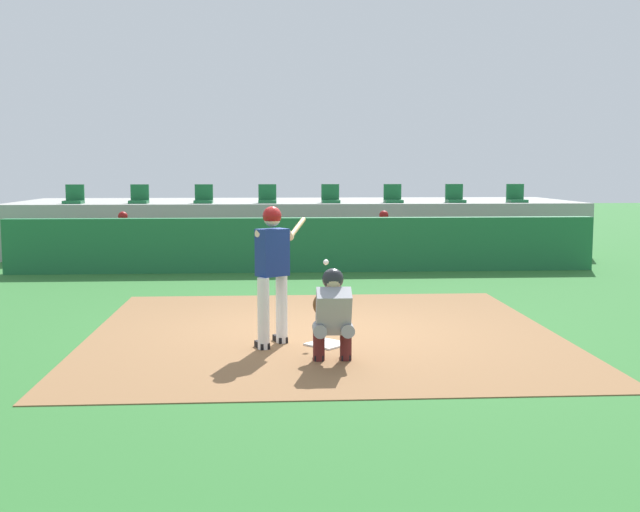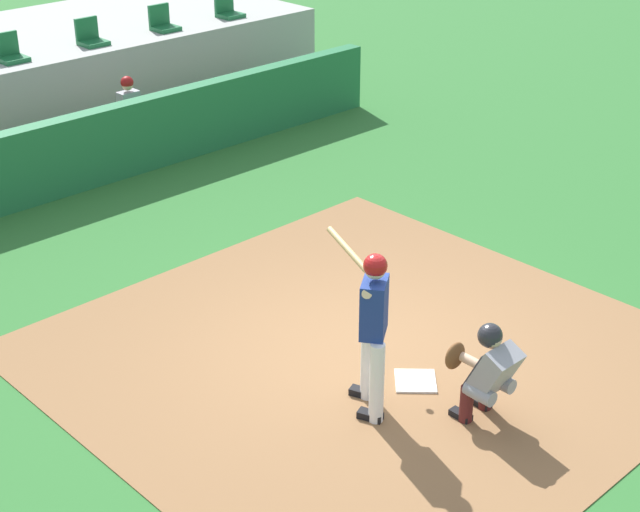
# 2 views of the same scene
# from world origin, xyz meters

# --- Properties ---
(ground_plane) EXTENTS (80.00, 80.00, 0.00)m
(ground_plane) POSITION_xyz_m (0.00, 0.00, 0.00)
(ground_plane) COLOR #2D6B2D
(dirt_infield) EXTENTS (6.40, 6.40, 0.01)m
(dirt_infield) POSITION_xyz_m (0.00, 0.00, 0.01)
(dirt_infield) COLOR olive
(dirt_infield) RESTS_ON ground
(home_plate) EXTENTS (0.62, 0.62, 0.02)m
(home_plate) POSITION_xyz_m (0.00, -0.80, 0.02)
(home_plate) COLOR white
(home_plate) RESTS_ON dirt_infield
(batter_at_plate) EXTENTS (0.71, 1.36, 1.80)m
(batter_at_plate) POSITION_xyz_m (-0.69, -0.77, 1.04)
(batter_at_plate) COLOR silver
(batter_at_plate) RESTS_ON ground
(catcher_crouched) EXTENTS (0.48, 1.76, 1.13)m
(catcher_crouched) POSITION_xyz_m (-0.01, -1.70, 0.61)
(catcher_crouched) COLOR gray
(catcher_crouched) RESTS_ON ground
(dugout_wall) EXTENTS (13.00, 0.30, 1.20)m
(dugout_wall) POSITION_xyz_m (0.00, 6.50, 0.60)
(dugout_wall) COLOR #1E6638
(dugout_wall) RESTS_ON ground
(dugout_bench) EXTENTS (11.80, 0.44, 0.45)m
(dugout_bench) POSITION_xyz_m (0.00, 7.50, 0.23)
(dugout_bench) COLOR olive
(dugout_bench) RESTS_ON ground
(dugout_player_0) EXTENTS (0.49, 0.70, 1.30)m
(dugout_player_0) POSITION_xyz_m (-4.12, 7.34, 0.67)
(dugout_player_0) COLOR #939399
(dugout_player_0) RESTS_ON ground
(dugout_player_1) EXTENTS (0.49, 0.70, 1.30)m
(dugout_player_1) POSITION_xyz_m (1.92, 7.34, 0.67)
(dugout_player_1) COLOR #939399
(dugout_player_1) RESTS_ON ground
(stands_platform) EXTENTS (15.00, 4.40, 1.40)m
(stands_platform) POSITION_xyz_m (0.00, 10.90, 0.70)
(stands_platform) COLOR #9E9E99
(stands_platform) RESTS_ON ground
(stadium_seat_0) EXTENTS (0.46, 0.46, 0.48)m
(stadium_seat_0) POSITION_xyz_m (-5.69, 9.38, 1.53)
(stadium_seat_0) COLOR #196033
(stadium_seat_0) RESTS_ON stands_platform
(stadium_seat_1) EXTENTS (0.46, 0.46, 0.48)m
(stadium_seat_1) POSITION_xyz_m (-4.06, 9.38, 1.53)
(stadium_seat_1) COLOR #196033
(stadium_seat_1) RESTS_ON stands_platform
(stadium_seat_2) EXTENTS (0.46, 0.46, 0.48)m
(stadium_seat_2) POSITION_xyz_m (-2.44, 9.38, 1.53)
(stadium_seat_2) COLOR #196033
(stadium_seat_2) RESTS_ON stands_platform
(stadium_seat_3) EXTENTS (0.46, 0.46, 0.48)m
(stadium_seat_3) POSITION_xyz_m (-0.81, 9.38, 1.53)
(stadium_seat_3) COLOR #196033
(stadium_seat_3) RESTS_ON stands_platform
(stadium_seat_4) EXTENTS (0.46, 0.46, 0.48)m
(stadium_seat_4) POSITION_xyz_m (0.81, 9.38, 1.53)
(stadium_seat_4) COLOR #196033
(stadium_seat_4) RESTS_ON stands_platform
(stadium_seat_5) EXTENTS (0.46, 0.46, 0.48)m
(stadium_seat_5) POSITION_xyz_m (2.44, 9.38, 1.53)
(stadium_seat_5) COLOR #196033
(stadium_seat_5) RESTS_ON stands_platform
(stadium_seat_6) EXTENTS (0.46, 0.46, 0.48)m
(stadium_seat_6) POSITION_xyz_m (4.06, 9.38, 1.53)
(stadium_seat_6) COLOR #196033
(stadium_seat_6) RESTS_ON stands_platform
(stadium_seat_7) EXTENTS (0.46, 0.46, 0.48)m
(stadium_seat_7) POSITION_xyz_m (5.69, 9.38, 1.53)
(stadium_seat_7) COLOR #196033
(stadium_seat_7) RESTS_ON stands_platform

